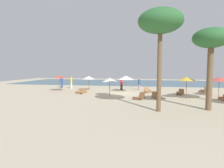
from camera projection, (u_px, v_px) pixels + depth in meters
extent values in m
plane|color=beige|center=(123.00, 93.00, 23.42)|extent=(60.00, 60.00, 0.00)
cube|color=#476B7F|center=(133.00, 82.00, 40.08)|extent=(48.00, 16.00, 0.06)
cylinder|color=olive|center=(126.00, 84.00, 24.92)|extent=(0.05, 0.05, 2.06)
cone|color=silver|center=(126.00, 78.00, 24.85)|extent=(2.16, 2.16, 0.49)
cylinder|color=brown|center=(219.00, 87.00, 20.89)|extent=(0.06, 0.06, 2.10)
cone|color=#D84C3F|center=(219.00, 79.00, 20.81)|extent=(1.97, 1.97, 0.45)
cylinder|color=brown|center=(60.00, 84.00, 25.39)|extent=(0.06, 0.06, 2.08)
cone|color=#D84C3F|center=(60.00, 77.00, 25.31)|extent=(1.95, 1.95, 0.32)
cylinder|color=brown|center=(186.00, 88.00, 19.15)|extent=(0.06, 0.06, 2.19)
cone|color=gold|center=(187.00, 79.00, 19.06)|extent=(1.81, 1.81, 0.37)
cylinder|color=brown|center=(110.00, 87.00, 21.04)|extent=(0.06, 0.06, 2.01)
cone|color=silver|center=(110.00, 80.00, 20.97)|extent=(1.77, 1.77, 0.44)
cylinder|color=brown|center=(89.00, 83.00, 26.32)|extent=(0.06, 0.06, 1.97)
cone|color=silver|center=(89.00, 78.00, 26.25)|extent=(1.99, 1.99, 0.45)
cube|color=olive|center=(156.00, 97.00, 19.86)|extent=(0.96, 1.60, 0.28)
cube|color=olive|center=(155.00, 95.00, 19.21)|extent=(0.64, 0.50, 0.60)
cube|color=#BF3338|center=(156.00, 95.00, 19.85)|extent=(0.76, 1.14, 0.03)
cube|color=brown|center=(139.00, 98.00, 19.16)|extent=(1.20, 1.61, 0.28)
cube|color=brown|center=(142.00, 96.00, 18.46)|extent=(0.67, 0.58, 0.61)
cube|color=white|center=(139.00, 96.00, 19.14)|extent=(0.92, 1.17, 0.03)
cube|color=olive|center=(148.00, 91.00, 24.30)|extent=(0.97, 1.60, 0.28)
cube|color=olive|center=(147.00, 90.00, 23.65)|extent=(0.67, 0.58, 0.56)
cube|color=#BF3338|center=(148.00, 90.00, 24.29)|extent=(0.77, 1.15, 0.03)
cube|color=olive|center=(81.00, 92.00, 23.37)|extent=(1.12, 1.62, 0.28)
cube|color=olive|center=(82.00, 91.00, 22.66)|extent=(0.69, 0.62, 0.57)
cube|color=brown|center=(179.00, 93.00, 22.39)|extent=(0.88, 1.59, 0.28)
cube|color=brown|center=(181.00, 92.00, 21.66)|extent=(0.63, 0.47, 0.60)
cube|color=brown|center=(202.00, 91.00, 24.36)|extent=(1.19, 1.61, 0.28)
cube|color=brown|center=(207.00, 90.00, 23.66)|extent=(0.68, 0.60, 0.59)
cube|color=#2D4C8C|center=(203.00, 90.00, 24.34)|extent=(0.91, 1.17, 0.03)
cylinder|color=#2D4C8C|center=(62.00, 85.00, 29.88)|extent=(0.38, 0.38, 0.76)
cylinder|color=#2D4C8C|center=(62.00, 80.00, 29.81)|extent=(0.45, 0.45, 0.79)
sphere|color=tan|center=(62.00, 77.00, 29.77)|extent=(0.21, 0.21, 0.21)
cylinder|color=#26262D|center=(121.00, 88.00, 26.68)|extent=(0.39, 0.39, 0.73)
cylinder|color=#BF3338|center=(121.00, 82.00, 26.62)|extent=(0.45, 0.45, 0.76)
sphere|color=brown|center=(122.00, 79.00, 26.57)|extent=(0.21, 0.21, 0.21)
cylinder|color=#D17299|center=(139.00, 87.00, 27.08)|extent=(0.32, 0.32, 0.74)
cylinder|color=#2D4C8C|center=(139.00, 82.00, 27.01)|extent=(0.38, 0.38, 0.77)
sphere|color=tan|center=(139.00, 79.00, 26.97)|extent=(0.21, 0.21, 0.21)
cylinder|color=white|center=(71.00, 86.00, 28.67)|extent=(0.31, 0.31, 0.85)
cylinder|color=yellow|center=(71.00, 80.00, 28.59)|extent=(0.36, 0.36, 0.88)
sphere|color=#A37556|center=(71.00, 77.00, 28.55)|extent=(0.24, 0.24, 0.24)
cylinder|color=brown|center=(210.00, 78.00, 13.97)|extent=(0.42, 0.42, 4.87)
ellipsoid|color=#2D6633|center=(211.00, 38.00, 13.72)|extent=(2.67, 2.67, 1.47)
cylinder|color=brown|center=(159.00, 71.00, 13.51)|extent=(0.32, 0.32, 5.88)
ellipsoid|color=#2D6633|center=(160.00, 21.00, 13.20)|extent=(3.16, 3.16, 1.74)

